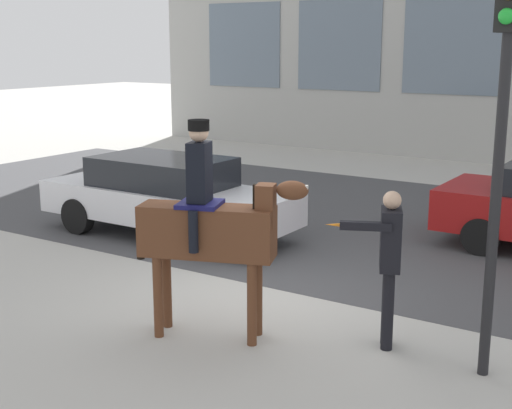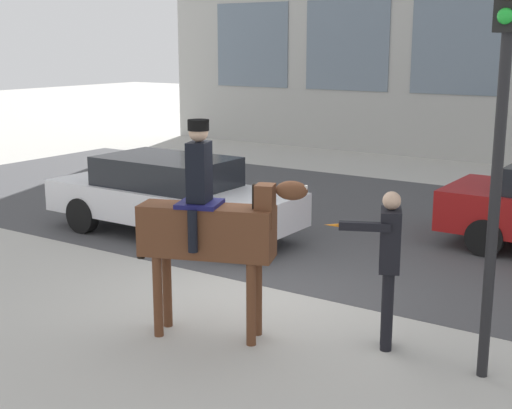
# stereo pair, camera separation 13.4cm
# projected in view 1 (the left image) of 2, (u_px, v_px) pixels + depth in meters

# --- Properties ---
(ground_plane) EXTENTS (80.00, 80.00, 0.00)m
(ground_plane) POSITION_uv_depth(u_px,v_px,m) (261.00, 301.00, 9.46)
(ground_plane) COLOR #B2AFA8
(road_surface) EXTENTS (24.20, 8.50, 0.01)m
(road_surface) POSITION_uv_depth(u_px,v_px,m) (397.00, 226.00, 13.35)
(road_surface) COLOR #444447
(road_surface) RESTS_ON ground_plane
(mounted_horse_lead) EXTENTS (1.92, 0.97, 2.53)m
(mounted_horse_lead) POSITION_uv_depth(u_px,v_px,m) (210.00, 226.00, 8.05)
(mounted_horse_lead) COLOR #59331E
(mounted_horse_lead) RESTS_ON ground_plane
(pedestrian_bystander) EXTENTS (0.77, 0.70, 1.79)m
(pedestrian_bystander) POSITION_uv_depth(u_px,v_px,m) (389.00, 257.00, 7.81)
(pedestrian_bystander) COLOR black
(pedestrian_bystander) RESTS_ON ground_plane
(street_car_near_lane) EXTENTS (4.68, 1.78, 1.40)m
(street_car_near_lane) POSITION_uv_depth(u_px,v_px,m) (167.00, 195.00, 12.56)
(street_car_near_lane) COLOR silver
(street_car_near_lane) RESTS_ON ground_plane
(traffic_light) EXTENTS (0.24, 0.29, 4.16)m
(traffic_light) POSITION_uv_depth(u_px,v_px,m) (503.00, 104.00, 6.75)
(traffic_light) COLOR black
(traffic_light) RESTS_ON ground_plane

